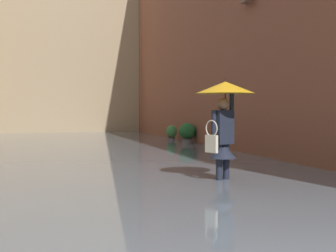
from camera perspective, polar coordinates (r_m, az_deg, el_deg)
ground_plane at (r=14.79m, az=-7.87°, el=-3.74°), size 62.68×62.68×0.00m
flood_water at (r=14.78m, az=-7.87°, el=-3.40°), size 8.74×31.07×0.18m
building_facade_far at (r=28.41m, az=-11.91°, el=10.81°), size 11.54×1.80×11.67m
person_wading at (r=8.84m, az=6.75°, el=2.08°), size 1.10×1.10×2.07m
potted_plant_mid_left at (r=18.23m, az=2.35°, el=-0.89°), size 0.66×0.66×0.95m
potted_plant_near_left at (r=20.08m, az=0.43°, el=-0.88°), size 0.46×0.46×0.80m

